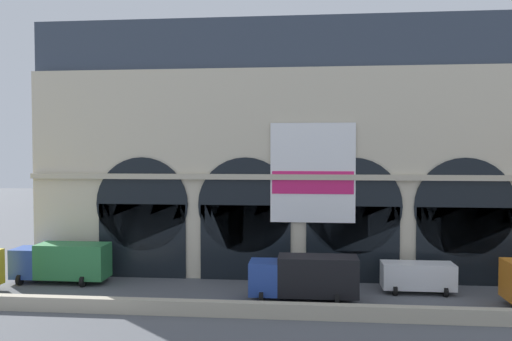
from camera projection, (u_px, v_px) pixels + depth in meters
The scene contains 6 objects.
ground_plane at pixel (297, 299), 35.77m from camera, with size 200.00×200.00×0.00m, color #54565B.
quay_parapet_wall at pixel (296, 311), 31.57m from camera, with size 90.00×0.70×0.95m, color #B2A891.
station_building at pixel (299, 153), 42.48m from camera, with size 44.43×4.70×21.28m.
box_truck_west at pixel (62, 261), 40.15m from camera, with size 7.50×2.91×3.12m.
box_truck_center at pixel (305, 276), 35.34m from camera, with size 7.50×2.91×3.12m.
van_mideast at pixel (418, 276), 37.33m from camera, with size 5.20×2.48×2.20m.
Camera 1 is at (0.53, -35.52, 10.41)m, focal length 35.67 mm.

